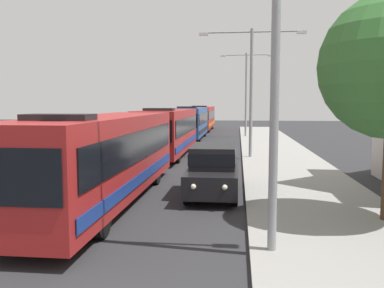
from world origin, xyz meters
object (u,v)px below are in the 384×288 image
(bus_fourth_in_line, at_px, (202,117))
(streetlamp_mid, at_px, (251,78))
(bus_second_in_line, at_px, (169,130))
(bus_middle, at_px, (191,122))
(streetlamp_far, at_px, (246,86))
(bus_lead, at_px, (105,155))
(streetlamp_near, at_px, (276,37))
(white_suv, at_px, (213,168))

(bus_fourth_in_line, height_order, streetlamp_mid, streetlamp_mid)
(streetlamp_mid, bearing_deg, bus_second_in_line, 167.09)
(bus_middle, height_order, streetlamp_far, streetlamp_far)
(bus_lead, height_order, streetlamp_near, streetlamp_near)
(bus_fourth_in_line, distance_m, streetlamp_near, 43.57)
(white_suv, bearing_deg, streetlamp_far, 86.37)
(bus_fourth_in_line, xyz_separation_m, streetlamp_far, (5.40, -10.22, 3.55))
(streetlamp_near, xyz_separation_m, streetlamp_far, (0.00, 32.89, 0.32))
(bus_second_in_line, distance_m, streetlamp_near, 18.77)
(bus_middle, xyz_separation_m, streetlamp_mid, (5.40, -14.21, 3.36))
(bus_lead, relative_size, bus_fourth_in_line, 0.98)
(streetlamp_mid, bearing_deg, streetlamp_near, -90.00)
(streetlamp_near, relative_size, streetlamp_mid, 0.97)
(bus_middle, xyz_separation_m, bus_fourth_in_line, (0.00, 12.45, 0.00))
(streetlamp_near, xyz_separation_m, streetlamp_mid, (0.00, 16.45, 0.12))
(bus_second_in_line, relative_size, bus_middle, 1.08)
(streetlamp_near, bearing_deg, bus_fourth_in_line, 97.14)
(bus_lead, relative_size, bus_second_in_line, 1.07)
(bus_lead, height_order, streetlamp_mid, streetlamp_mid)
(white_suv, xyz_separation_m, streetlamp_near, (1.70, -6.08, 3.89))
(bus_second_in_line, height_order, bus_fourth_in_line, same)
(streetlamp_far, bearing_deg, white_suv, -93.63)
(streetlamp_far, bearing_deg, bus_fourth_in_line, 117.84)
(bus_middle, xyz_separation_m, streetlamp_far, (5.40, 2.23, 3.55))
(bus_second_in_line, bearing_deg, streetlamp_near, -73.02)
(bus_middle, bearing_deg, white_suv, -81.44)
(bus_second_in_line, xyz_separation_m, streetlamp_mid, (5.40, -1.24, 3.35))
(bus_second_in_line, height_order, streetlamp_mid, streetlamp_mid)
(bus_second_in_line, distance_m, white_suv, 12.20)
(bus_lead, bearing_deg, streetlamp_mid, 65.69)
(bus_second_in_line, bearing_deg, streetlamp_far, 70.46)
(bus_lead, xyz_separation_m, streetlamp_mid, (5.40, 11.95, 3.35))
(bus_middle, relative_size, streetlamp_far, 1.25)
(bus_lead, relative_size, bus_middle, 1.16)
(bus_second_in_line, distance_m, bus_fourth_in_line, 25.43)
(bus_second_in_line, relative_size, streetlamp_near, 1.48)
(bus_lead, distance_m, bus_fourth_in_line, 38.61)
(streetlamp_mid, bearing_deg, white_suv, -99.31)
(white_suv, height_order, streetlamp_mid, streetlamp_mid)
(bus_second_in_line, xyz_separation_m, white_suv, (3.70, -11.60, -0.66))
(bus_middle, bearing_deg, bus_second_in_line, -90.00)
(white_suv, bearing_deg, streetlamp_near, -74.37)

